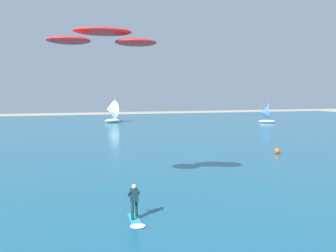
{
  "coord_description": "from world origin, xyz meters",
  "views": [
    {
      "loc": [
        -6.3,
        -2.72,
        5.91
      ],
      "look_at": [
        -0.97,
        14.36,
        4.23
      ],
      "focal_mm": 36.16,
      "sensor_mm": 36.0,
      "label": 1
    }
  ],
  "objects_px": {
    "sailboat_near_shore": "(111,111)",
    "marker_buoy": "(277,151)",
    "kitesurfer": "(135,208)",
    "sailboat_heeled_over": "(265,114)",
    "kite": "(103,37)"
  },
  "relations": [
    {
      "from": "kitesurfer",
      "to": "sailboat_near_shore",
      "type": "relative_size",
      "value": 0.39
    },
    {
      "from": "sailboat_heeled_over",
      "to": "sailboat_near_shore",
      "type": "bearing_deg",
      "value": 161.29
    },
    {
      "from": "kitesurfer",
      "to": "sailboat_near_shore",
      "type": "height_order",
      "value": "sailboat_near_shore"
    },
    {
      "from": "kitesurfer",
      "to": "kite",
      "type": "relative_size",
      "value": 0.32
    },
    {
      "from": "sailboat_heeled_over",
      "to": "marker_buoy",
      "type": "height_order",
      "value": "sailboat_heeled_over"
    },
    {
      "from": "kite",
      "to": "sailboat_heeled_over",
      "type": "distance_m",
      "value": 55.79
    },
    {
      "from": "kitesurfer",
      "to": "sailboat_heeled_over",
      "type": "height_order",
      "value": "sailboat_heeled_over"
    },
    {
      "from": "kitesurfer",
      "to": "marker_buoy",
      "type": "xyz_separation_m",
      "value": [
        16.99,
        13.25,
        -0.32
      ]
    },
    {
      "from": "kitesurfer",
      "to": "sailboat_heeled_over",
      "type": "distance_m",
      "value": 57.88
    },
    {
      "from": "kite",
      "to": "sailboat_near_shore",
      "type": "relative_size",
      "value": 1.21
    },
    {
      "from": "sailboat_heeled_over",
      "to": "marker_buoy",
      "type": "distance_m",
      "value": 37.24
    },
    {
      "from": "sailboat_near_shore",
      "to": "sailboat_heeled_over",
      "type": "height_order",
      "value": "sailboat_near_shore"
    },
    {
      "from": "marker_buoy",
      "to": "kite",
      "type": "bearing_deg",
      "value": -152.78
    },
    {
      "from": "sailboat_near_shore",
      "to": "kitesurfer",
      "type": "bearing_deg",
      "value": -96.76
    },
    {
      "from": "sailboat_near_shore",
      "to": "marker_buoy",
      "type": "distance_m",
      "value": 43.2
    }
  ]
}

